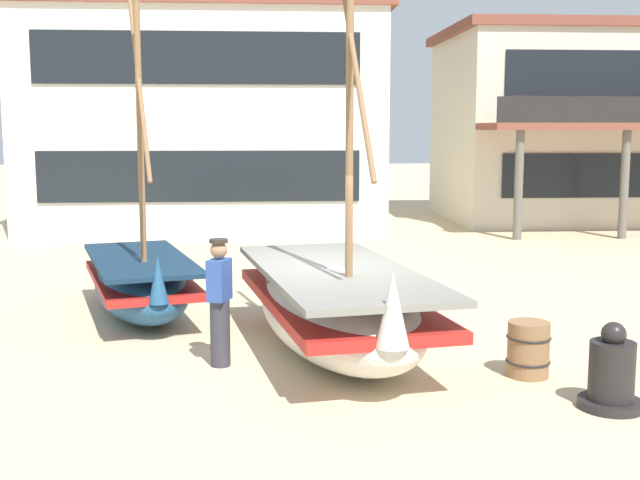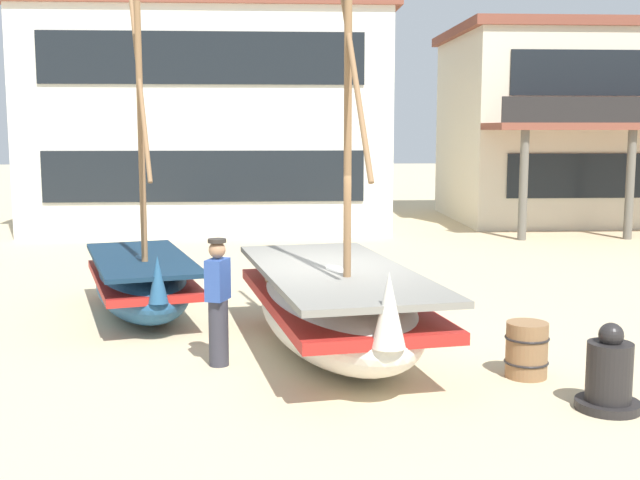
{
  "view_description": "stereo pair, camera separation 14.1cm",
  "coord_description": "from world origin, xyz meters",
  "px_view_note": "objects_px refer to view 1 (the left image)",
  "views": [
    {
      "loc": [
        -0.86,
        -11.08,
        3.09
      ],
      "look_at": [
        0.0,
        1.0,
        1.4
      ],
      "focal_mm": 44.81,
      "sensor_mm": 36.0,
      "label": 1
    },
    {
      "loc": [
        -0.72,
        -11.09,
        3.09
      ],
      "look_at": [
        0.0,
        1.0,
        1.4
      ],
      "focal_mm": 44.81,
      "sensor_mm": 36.0,
      "label": 2
    }
  ],
  "objects_px": {
    "fisherman_by_hull": "(220,304)",
    "wooden_barrel": "(528,349)",
    "capstan_winch": "(612,375)",
    "fishing_boat_centre_large": "(337,306)",
    "harbor_building_main": "(207,119)",
    "fishing_boat_near_left": "(141,283)",
    "harbor_building_annex": "(604,125)"
  },
  "relations": [
    {
      "from": "fisherman_by_hull",
      "to": "wooden_barrel",
      "type": "bearing_deg",
      "value": -10.58
    },
    {
      "from": "wooden_barrel",
      "to": "capstan_winch",
      "type": "bearing_deg",
      "value": -65.96
    },
    {
      "from": "fishing_boat_centre_large",
      "to": "harbor_building_main",
      "type": "bearing_deg",
      "value": 100.44
    },
    {
      "from": "fisherman_by_hull",
      "to": "capstan_winch",
      "type": "xyz_separation_m",
      "value": [
        4.42,
        -1.93,
        -0.45
      ]
    },
    {
      "from": "fishing_boat_near_left",
      "to": "fisherman_by_hull",
      "type": "height_order",
      "value": "fishing_boat_near_left"
    },
    {
      "from": "harbor_building_main",
      "to": "harbor_building_annex",
      "type": "height_order",
      "value": "harbor_building_main"
    },
    {
      "from": "fishing_boat_near_left",
      "to": "harbor_building_annex",
      "type": "xyz_separation_m",
      "value": [
        13.7,
        13.65,
        2.65
      ]
    },
    {
      "from": "wooden_barrel",
      "to": "harbor_building_main",
      "type": "distance_m",
      "value": 17.16
    },
    {
      "from": "wooden_barrel",
      "to": "harbor_building_annex",
      "type": "relative_size",
      "value": 0.06
    },
    {
      "from": "fishing_boat_centre_large",
      "to": "wooden_barrel",
      "type": "bearing_deg",
      "value": -27.32
    },
    {
      "from": "capstan_winch",
      "to": "harbor_building_main",
      "type": "height_order",
      "value": "harbor_building_main"
    },
    {
      "from": "wooden_barrel",
      "to": "harbor_building_annex",
      "type": "height_order",
      "value": "harbor_building_annex"
    },
    {
      "from": "fishing_boat_centre_large",
      "to": "harbor_building_main",
      "type": "height_order",
      "value": "harbor_building_main"
    },
    {
      "from": "wooden_barrel",
      "to": "harbor_building_annex",
      "type": "bearing_deg",
      "value": 64.21
    },
    {
      "from": "wooden_barrel",
      "to": "harbor_building_annex",
      "type": "xyz_separation_m",
      "value": [
        8.36,
        17.3,
        2.87
      ]
    },
    {
      "from": "fishing_boat_near_left",
      "to": "fishing_boat_centre_large",
      "type": "relative_size",
      "value": 0.89
    },
    {
      "from": "fisherman_by_hull",
      "to": "harbor_building_main",
      "type": "xyz_separation_m",
      "value": [
        -1.17,
        15.39,
        2.56
      ]
    },
    {
      "from": "fishing_boat_centre_large",
      "to": "fisherman_by_hull",
      "type": "distance_m",
      "value": 1.65
    },
    {
      "from": "capstan_winch",
      "to": "harbor_building_annex",
      "type": "height_order",
      "value": "harbor_building_annex"
    },
    {
      "from": "wooden_barrel",
      "to": "harbor_building_main",
      "type": "height_order",
      "value": "harbor_building_main"
    },
    {
      "from": "fishing_boat_near_left",
      "to": "fishing_boat_centre_large",
      "type": "distance_m",
      "value": 3.91
    },
    {
      "from": "fishing_boat_centre_large",
      "to": "fishing_boat_near_left",
      "type": "bearing_deg",
      "value": 141.02
    },
    {
      "from": "capstan_winch",
      "to": "harbor_building_main",
      "type": "bearing_deg",
      "value": 107.9
    },
    {
      "from": "fisherman_by_hull",
      "to": "capstan_winch",
      "type": "distance_m",
      "value": 4.84
    },
    {
      "from": "harbor_building_annex",
      "to": "fisherman_by_hull",
      "type": "bearing_deg",
      "value": -126.45
    },
    {
      "from": "fishing_boat_centre_large",
      "to": "fisherman_by_hull",
      "type": "height_order",
      "value": "fishing_boat_centre_large"
    },
    {
      "from": "fishing_boat_centre_large",
      "to": "fisherman_by_hull",
      "type": "bearing_deg",
      "value": -163.54
    },
    {
      "from": "wooden_barrel",
      "to": "harbor_building_main",
      "type": "relative_size",
      "value": 0.06
    },
    {
      "from": "fishing_boat_near_left",
      "to": "harbor_building_annex",
      "type": "bearing_deg",
      "value": 44.9
    },
    {
      "from": "fisherman_by_hull",
      "to": "fishing_boat_near_left",
      "type": "bearing_deg",
      "value": 116.52
    },
    {
      "from": "fishing_boat_centre_large",
      "to": "harbor_building_annex",
      "type": "xyz_separation_m",
      "value": [
        10.66,
        16.11,
        2.55
      ]
    },
    {
      "from": "harbor_building_main",
      "to": "fishing_boat_near_left",
      "type": "bearing_deg",
      "value": -91.31
    }
  ]
}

